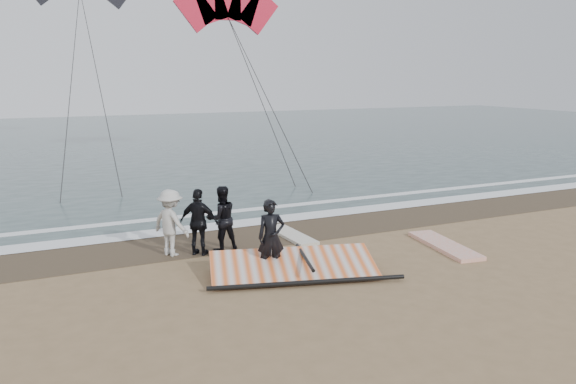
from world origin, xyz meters
The scene contains 11 objects.
ground centered at (0.00, 0.00, 0.00)m, with size 120.00×120.00×0.00m, color #8C704C.
sea centered at (0.00, 33.00, 0.01)m, with size 120.00×54.00×0.02m, color #233838.
wet_sand centered at (0.00, 4.50, 0.01)m, with size 120.00×2.80×0.01m, color #4C3D2B.
foam_near centered at (0.00, 5.90, 0.03)m, with size 120.00×0.90×0.01m, color white.
foam_far centered at (0.00, 7.60, 0.03)m, with size 120.00×0.45×0.01m, color white.
man_main centered at (-1.20, 1.17, 0.93)m, with size 0.68×0.45×1.87m, color black.
board_white centered at (4.14, 1.08, 0.06)m, with size 0.78×2.79×0.11m, color silver.
board_cream centered at (0.60, 3.90, 0.05)m, with size 0.62×2.34×0.10m, color beige.
trio_cluster centered at (-2.50, 3.48, 0.92)m, with size 2.47×1.49×1.84m.
sail_rig centered at (-0.86, 0.87, 0.20)m, with size 4.55×2.70×0.51m.
kite_red centered at (3.84, 19.10, 8.24)m, with size 6.40×5.09×12.70m.
Camera 1 is at (-6.31, -11.07, 4.83)m, focal length 35.00 mm.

